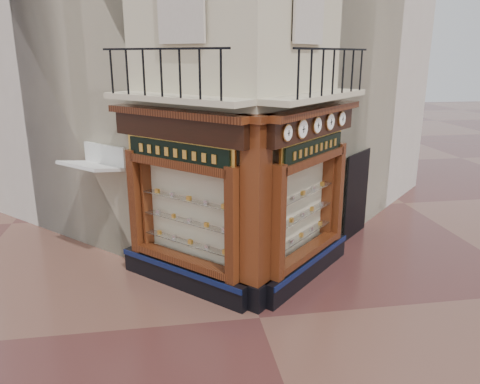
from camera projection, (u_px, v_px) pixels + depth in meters
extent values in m
plane|color=#492522|center=(260.00, 318.00, 9.32)|extent=(80.00, 80.00, 0.00)
cube|color=beige|center=(220.00, 20.00, 13.46)|extent=(11.31, 11.31, 12.00)
cube|color=beige|center=(137.00, 40.00, 15.56)|extent=(11.31, 11.31, 11.00)
cube|color=beige|center=(282.00, 41.00, 16.32)|extent=(11.31, 11.31, 11.00)
cube|color=black|center=(183.00, 276.00, 10.49)|extent=(2.72, 2.72, 0.55)
cube|color=#0B1439|center=(177.00, 270.00, 10.28)|extent=(2.50, 2.50, 0.12)
cube|color=black|center=(233.00, 226.00, 9.27)|extent=(0.37, 0.37, 2.45)
cube|color=black|center=(137.00, 201.00, 10.85)|extent=(0.37, 0.37, 2.45)
cube|color=#FFECC1|center=(191.00, 210.00, 10.32)|extent=(1.80, 1.80, 2.10)
cube|color=black|center=(179.00, 128.00, 9.56)|extent=(2.69, 2.69, 0.50)
cube|color=black|center=(176.00, 113.00, 9.42)|extent=(2.86, 2.86, 0.14)
cube|color=black|center=(307.00, 267.00, 10.92)|extent=(2.72, 2.72, 0.55)
cube|color=#0B1439|center=(315.00, 261.00, 10.75)|extent=(2.50, 2.50, 0.12)
cube|color=black|center=(277.00, 224.00, 9.41)|extent=(0.37, 0.37, 2.45)
cube|color=black|center=(336.00, 192.00, 11.59)|extent=(0.37, 0.37, 2.45)
cube|color=#FFECC1|center=(297.00, 204.00, 10.69)|extent=(1.80, 1.80, 2.10)
cube|color=black|center=(312.00, 125.00, 9.99)|extent=(2.69, 2.69, 0.50)
cube|color=black|center=(316.00, 111.00, 9.86)|extent=(2.86, 2.86, 0.14)
cube|color=black|center=(255.00, 293.00, 9.72)|extent=(0.78, 0.78, 0.55)
cube|color=black|center=(256.00, 205.00, 9.17)|extent=(0.64, 0.64, 3.50)
cube|color=black|center=(257.00, 118.00, 8.69)|extent=(0.85, 0.85, 0.14)
cube|color=beige|center=(174.00, 99.00, 9.32)|extent=(2.97, 2.97, 0.12)
cube|color=black|center=(160.00, 49.00, 8.79)|extent=(2.36, 2.36, 0.04)
cube|color=beige|center=(317.00, 97.00, 9.77)|extent=(2.97, 2.97, 0.12)
cube|color=black|center=(335.00, 49.00, 9.32)|extent=(2.36, 2.36, 0.04)
cylinder|color=#AD7839|center=(287.00, 133.00, 8.85)|extent=(0.27, 0.27, 0.34)
cylinder|color=white|center=(288.00, 133.00, 8.83)|extent=(0.22, 0.22, 0.29)
cube|color=black|center=(289.00, 133.00, 8.83)|extent=(0.02, 0.02, 0.11)
cube|color=black|center=(289.00, 133.00, 8.83)|extent=(0.07, 0.07, 0.01)
cylinder|color=#AD7839|center=(302.00, 129.00, 9.31)|extent=(0.32, 0.32, 0.41)
cylinder|color=white|center=(303.00, 129.00, 9.29)|extent=(0.26, 0.26, 0.35)
cube|color=black|center=(304.00, 129.00, 9.28)|extent=(0.02, 0.02, 0.14)
cube|color=black|center=(304.00, 129.00, 9.28)|extent=(0.08, 0.08, 0.01)
cylinder|color=#AD7839|center=(317.00, 125.00, 9.81)|extent=(0.29, 0.29, 0.36)
cylinder|color=white|center=(318.00, 125.00, 9.79)|extent=(0.23, 0.23, 0.31)
cube|color=black|center=(319.00, 125.00, 9.78)|extent=(0.02, 0.02, 0.12)
cube|color=black|center=(319.00, 125.00, 9.78)|extent=(0.07, 0.07, 0.01)
cylinder|color=#AD7839|center=(330.00, 122.00, 10.30)|extent=(0.31, 0.31, 0.39)
cylinder|color=white|center=(331.00, 122.00, 10.28)|extent=(0.25, 0.25, 0.33)
cube|color=black|center=(332.00, 122.00, 10.27)|extent=(0.02, 0.02, 0.13)
cube|color=black|center=(332.00, 122.00, 10.27)|extent=(0.08, 0.08, 0.01)
cylinder|color=#AD7839|center=(341.00, 119.00, 10.77)|extent=(0.28, 0.28, 0.35)
cylinder|color=white|center=(343.00, 119.00, 10.76)|extent=(0.23, 0.23, 0.30)
cube|color=black|center=(343.00, 119.00, 10.75)|extent=(0.02, 0.02, 0.12)
cube|color=black|center=(343.00, 119.00, 10.75)|extent=(0.07, 0.07, 0.01)
cube|color=gold|center=(178.00, 152.00, 9.67)|extent=(2.14, 2.14, 0.57)
cube|color=black|center=(177.00, 153.00, 9.64)|extent=(1.99, 1.99, 0.43)
cube|color=gold|center=(313.00, 148.00, 10.11)|extent=(1.98, 1.98, 0.53)
cube|color=black|center=(315.00, 148.00, 10.09)|extent=(1.85, 1.85, 0.40)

